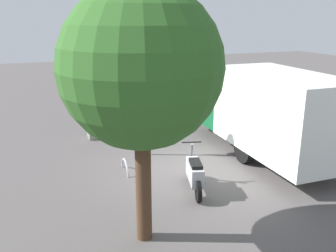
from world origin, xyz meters
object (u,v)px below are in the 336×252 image
Objects in this scene: street_tree at (141,68)px; bike_rack_hoop at (125,172)px; utility_cabinet at (93,124)px; box_truck_near at (263,108)px; motorcycle at (195,173)px; stop_sign at (143,99)px.

street_tree is 6.11× the size of bike_rack_hoop.
bike_rack_hoop is at bearing -175.93° from utility_cabinet.
box_truck_near is at bearing -126.84° from utility_cabinet.
stop_sign reaches higher than motorcycle.
motorcycle is 1.64× the size of utility_cabinet.
utility_cabinet is 1.27× the size of bike_rack_hoop.
stop_sign is (3.06, 0.44, 1.43)m from motorcycle.
utility_cabinet is (3.75, 5.00, -1.07)m from box_truck_near.
motorcycle is 3.41m from stop_sign.
street_tree reaches higher than bike_rack_hoop.
motorcycle reaches higher than utility_cabinet.
motorcycle is 0.34× the size of street_tree.
bike_rack_hoop is at bearing 140.09° from stop_sign.
stop_sign is 3.44× the size of bike_rack_hoop.
box_truck_near is 7.75× the size of utility_cabinet.
utility_cabinet is 3.66m from bike_rack_hoop.
street_tree is at bearing 145.19° from motorcycle.
street_tree reaches higher than utility_cabinet.
street_tree reaches higher than stop_sign.
stop_sign is at bearing -153.17° from utility_cabinet.
street_tree is (-3.32, 5.25, 2.00)m from box_truck_near.
stop_sign is 2.47m from bike_rack_hoop.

